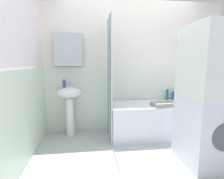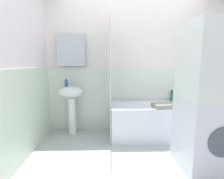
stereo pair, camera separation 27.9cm
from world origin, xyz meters
The scene contains 13 objects.
ground_plane centered at (0.00, 0.00, -0.02)m, with size 4.80×5.60×0.04m, color #AEB9B6.
wall_back_tiled centered at (-0.07, 1.26, 1.14)m, with size 3.60×0.18×2.40m.
wall_left_tiled centered at (-1.57, 0.34, 1.12)m, with size 0.07×1.81×2.40m.
sink centered at (-1.08, 1.03, 0.64)m, with size 0.44×0.34×0.87m.
faucet centered at (-1.08, 1.11, 0.93)m, with size 0.03×0.12×0.12m.
soap_dispenser centered at (-1.16, 1.01, 0.93)m, with size 0.06×0.06×0.13m.
bathtub centered at (0.35, 0.88, 0.28)m, with size 1.47×0.68×0.57m, color white.
shower_curtain centered at (-0.40, 0.88, 1.00)m, with size 0.01×0.68×2.00m.
lotion_bottle centered at (0.98, 1.14, 0.68)m, with size 0.07×0.07×0.24m.
conditioner_bottle centered at (0.88, 1.15, 0.64)m, with size 0.06×0.06×0.16m.
shampoo_bottle centered at (0.74, 1.14, 0.66)m, with size 0.05×0.05×0.20m.
towel_folded centered at (0.46, 0.68, 0.60)m, with size 0.35×0.23×0.06m, color gray.
washer_dryer_stack centered at (0.73, -0.03, 0.86)m, with size 0.60×0.64×1.72m.
Camera 2 is at (-0.45, -1.97, 1.27)m, focal length 27.65 mm.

